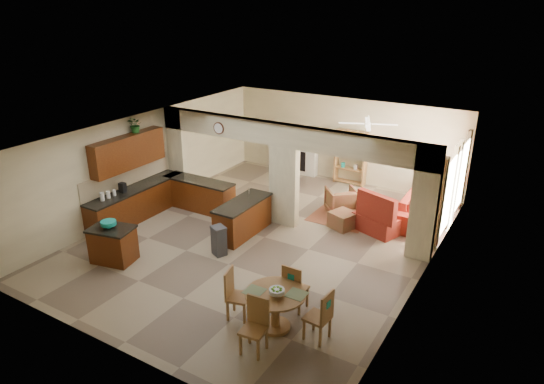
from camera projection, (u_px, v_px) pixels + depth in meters
The scene contains 39 objects.
floor at pixel (265, 237), 12.58m from camera, with size 10.00×10.00×0.00m, color gray.
ceiling at pixel (264, 133), 11.53m from camera, with size 10.00×10.00×0.00m, color white.
wall_back at pixel (344, 140), 16.03m from camera, with size 8.00×8.00×0.00m, color beige.
wall_front at pixel (107, 281), 8.08m from camera, with size 8.00×8.00×0.00m, color beige.
wall_left at pixel (147, 161), 13.97m from camera, with size 10.00×10.00×0.00m, color beige.
wall_right at pixel (426, 223), 10.15m from camera, with size 10.00×10.00×0.00m, color beige.
partition_left_pier at pixel (178, 154), 14.62m from camera, with size 0.60×0.25×2.80m, color beige.
partition_center_pier at pixel (284, 186), 12.97m from camera, with size 0.80×0.25×2.20m, color beige.
partition_right_pier at pixel (424, 204), 11.09m from camera, with size 0.60×0.25×2.80m, color beige.
partition_header at pixel (285, 135), 12.44m from camera, with size 8.00×0.25×0.60m, color beige.
kitchen_counter at pixel (163, 199), 13.77m from camera, with size 2.52×3.29×1.48m.
upper_cabinets at pixel (128, 152), 13.05m from camera, with size 0.35×2.40×0.90m, color #3E1707.
peninsula at pixel (243, 218), 12.61m from camera, with size 0.70×1.85×0.91m.
wall_clock at pixel (219, 128), 13.29m from camera, with size 0.34×0.34×0.03m, color #522B1B.
rug at pixel (340, 218), 13.68m from camera, with size 1.60×1.30×0.01m, color brown.
fireplace at pixel (298, 156), 16.96m from camera, with size 1.60×0.35×1.20m.
shelving_unit at pixel (351, 157), 15.91m from camera, with size 1.00×0.32×1.80m, color brown.
window_a at pixel (448, 196), 12.07m from camera, with size 0.02×0.90×1.90m, color white.
window_b at pixel (462, 176), 13.42m from camera, with size 0.02×0.90×1.90m, color white.
glazed_door at pixel (455, 190), 12.80m from camera, with size 0.02×0.70×2.10m, color white.
drape_a_left at pixel (441, 203), 11.61m from camera, with size 0.10×0.28×2.30m, color #3C1918.
drape_a_right at pixel (452, 188), 12.56m from camera, with size 0.10×0.28×2.30m, color #3C1918.
drape_b_left at pixel (456, 182), 12.96m from camera, with size 0.10×0.28×2.30m, color #3C1918.
drape_b_right at pixel (465, 169), 13.92m from camera, with size 0.10×0.28×2.30m, color #3C1918.
ceiling_fan at pixel (368, 124), 13.29m from camera, with size 1.00×1.00×0.10m, color white.
kitchen_island at pixel (113, 244), 11.31m from camera, with size 1.12×0.90×0.86m.
teal_bowl at pixel (109, 224), 11.14m from camera, with size 0.35×0.35×0.17m, color teal.
trash_can at pixel (219, 242), 11.63m from camera, with size 0.32×0.27×0.68m, color #2F2F31.
dining_table at pixel (275, 305), 8.96m from camera, with size 1.13×1.13×0.77m.
fruit_bowl at pixel (277, 292), 8.76m from camera, with size 0.29×0.29×0.15m, color #58AB24.
sofa at pixel (427, 206), 13.45m from camera, with size 1.08×2.77×0.81m, color maroon.
chaise at pixel (380, 222), 12.89m from camera, with size 1.17×0.95×0.47m, color maroon.
armchair at pixel (341, 201), 13.90m from camera, with size 0.80×0.82×0.74m, color maroon.
ottoman at pixel (343, 220), 13.05m from camera, with size 0.61×0.61×0.44m, color maroon.
plant at pixel (136, 125), 13.09m from camera, with size 0.39×0.34×0.44m, color #124514.
chair_north at pixel (294, 286), 9.46m from camera, with size 0.42×0.43×1.02m.
chair_east at pixel (322, 315), 8.61m from camera, with size 0.46×0.46×1.02m.
chair_south at pixel (256, 323), 8.40m from camera, with size 0.46×0.46×1.02m.
chair_west at pixel (234, 292), 9.27m from camera, with size 0.51×0.51×1.02m.
Camera 1 is at (5.94, -9.53, 5.80)m, focal length 32.00 mm.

